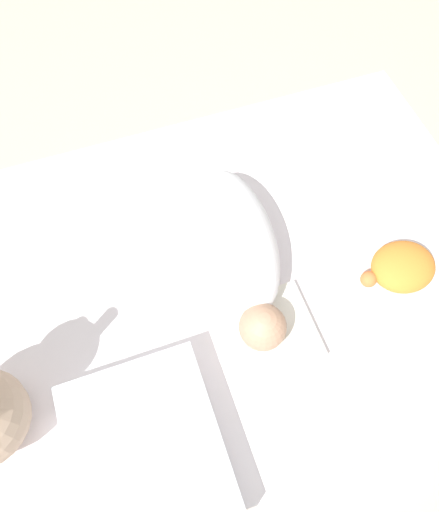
# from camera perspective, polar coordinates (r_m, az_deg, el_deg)

# --- Properties ---
(ground_plane) EXTENTS (12.00, 12.00, 0.00)m
(ground_plane) POSITION_cam_1_polar(r_m,az_deg,el_deg) (1.37, -1.62, -5.25)
(ground_plane) COLOR #B2A893
(bed_mattress) EXTENTS (1.55, 1.02, 0.14)m
(bed_mattress) POSITION_cam_1_polar(r_m,az_deg,el_deg) (1.30, -1.69, -4.02)
(bed_mattress) COLOR white
(bed_mattress) RESTS_ON ground_plane
(burp_cloth) EXTENTS (0.18, 0.20, 0.02)m
(burp_cloth) POSITION_cam_1_polar(r_m,az_deg,el_deg) (1.18, 6.21, -8.38)
(burp_cloth) COLOR white
(burp_cloth) RESTS_ON bed_mattress
(swaddled_baby) EXTENTS (0.22, 0.50, 0.15)m
(swaddled_baby) POSITION_cam_1_polar(r_m,az_deg,el_deg) (1.20, 2.11, 1.20)
(swaddled_baby) COLOR white
(swaddled_baby) RESTS_ON bed_mattress
(pillow) EXTENTS (0.30, 0.36, 0.08)m
(pillow) POSITION_cam_1_polar(r_m,az_deg,el_deg) (1.09, -8.28, -21.37)
(pillow) COLOR white
(pillow) RESTS_ON bed_mattress
(turtle_plush) EXTENTS (0.19, 0.14, 0.08)m
(turtle_plush) POSITION_cam_1_polar(r_m,az_deg,el_deg) (1.29, 20.11, -1.19)
(turtle_plush) COLOR orange
(turtle_plush) RESTS_ON bed_mattress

